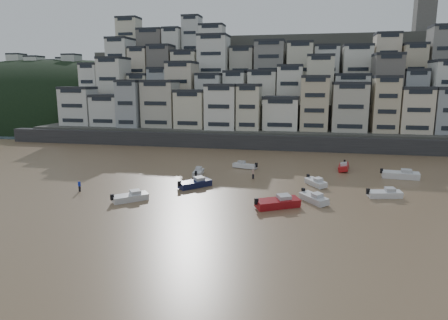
% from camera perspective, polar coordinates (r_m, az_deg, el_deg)
% --- Properties ---
extents(ground, '(400.00, 400.00, 0.00)m').
position_cam_1_polar(ground, '(38.96, -17.70, -13.96)').
color(ground, '#806144').
rests_on(ground, ground).
extents(sea_strip, '(340.00, 340.00, 0.00)m').
position_cam_1_polar(sea_strip, '(217.85, -24.41, 5.93)').
color(sea_strip, '#4C5B6C').
rests_on(sea_strip, ground).
extents(harbor_wall, '(140.00, 3.00, 3.50)m').
position_cam_1_polar(harbor_wall, '(96.88, 6.87, 2.52)').
color(harbor_wall, '#38383A').
rests_on(harbor_wall, ground).
extents(hillside, '(141.04, 66.00, 50.00)m').
position_cam_1_polar(hillside, '(135.38, 10.52, 9.64)').
color(hillside, '#4C4C47').
rests_on(hillside, ground).
extents(headland, '(216.00, 135.00, 53.33)m').
position_cam_1_polar(headland, '(201.07, -22.60, 5.71)').
color(headland, black).
rests_on(headland, ground).
extents(boat_a, '(6.59, 5.05, 1.75)m').
position_cam_1_polar(boat_a, '(52.56, 7.69, -5.88)').
color(boat_a, maroon).
rests_on(boat_a, ground).
extents(boat_b, '(4.51, 5.36, 1.45)m').
position_cam_1_polar(boat_b, '(55.83, 12.71, -5.20)').
color(boat_b, silver).
rests_on(boat_b, ground).
extents(boat_c, '(5.35, 5.68, 1.60)m').
position_cam_1_polar(boat_c, '(62.18, -4.17, -3.19)').
color(boat_c, '#13193C').
rests_on(boat_c, ground).
extents(boat_d, '(5.41, 2.84, 1.41)m').
position_cam_1_polar(boat_d, '(61.08, 21.99, -4.36)').
color(boat_d, white).
rests_on(boat_d, ground).
extents(boat_e, '(3.94, 5.15, 1.37)m').
position_cam_1_polar(boat_e, '(64.64, 12.97, -3.01)').
color(boat_e, silver).
rests_on(boat_e, ground).
extents(boat_f, '(2.08, 5.02, 1.33)m').
position_cam_1_polar(boat_f, '(70.18, -3.70, -1.64)').
color(boat_f, silver).
rests_on(boat_f, ground).
extents(boat_g, '(6.63, 2.72, 1.76)m').
position_cam_1_polar(boat_g, '(73.88, 23.93, -1.77)').
color(boat_g, silver).
rests_on(boat_g, ground).
extents(boat_h, '(5.28, 2.99, 1.37)m').
position_cam_1_polar(boat_h, '(75.66, 2.99, -0.67)').
color(boat_h, silver).
rests_on(boat_h, ground).
extents(boat_i, '(2.56, 5.78, 1.52)m').
position_cam_1_polar(boat_i, '(77.17, 16.73, -0.84)').
color(boat_i, '#AB1517').
rests_on(boat_i, ground).
extents(boat_j, '(5.05, 4.90, 1.45)m').
position_cam_1_polar(boat_j, '(56.46, -13.24, -5.04)').
color(boat_j, silver).
rests_on(boat_j, ground).
extents(person_blue, '(0.44, 0.44, 1.74)m').
position_cam_1_polar(person_blue, '(63.51, -19.95, -3.48)').
color(person_blue, '#172DB3').
rests_on(person_blue, ground).
extents(person_pink, '(0.44, 0.44, 1.74)m').
position_cam_1_polar(person_pink, '(67.61, 4.18, -1.96)').
color(person_pink, tan).
rests_on(person_pink, ground).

